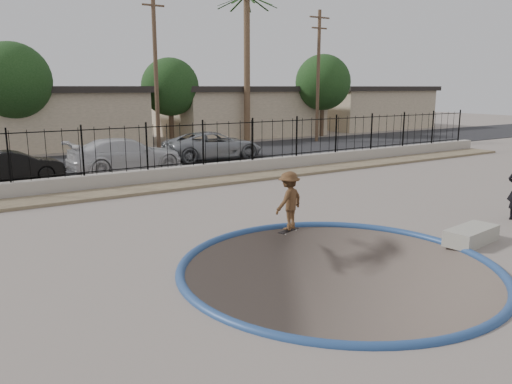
{
  "coord_description": "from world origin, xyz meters",
  "views": [
    {
      "loc": [
        -7.1,
        -8.66,
        3.86
      ],
      "look_at": [
        -0.19,
        2.0,
        1.18
      ],
      "focal_mm": 35.0,
      "sensor_mm": 36.0,
      "label": 1
    }
  ],
  "objects_px": {
    "skateboard": "(289,231)",
    "concrete_ledge": "(471,235)",
    "car_d": "(214,145)",
    "car_c": "(126,155)",
    "skater": "(289,204)",
    "car_b": "(15,166)"
  },
  "relations": [
    {
      "from": "skater",
      "to": "concrete_ledge",
      "type": "bearing_deg",
      "value": 116.95
    },
    {
      "from": "skateboard",
      "to": "car_c",
      "type": "xyz_separation_m",
      "value": [
        -0.42,
        11.97,
        0.75
      ]
    },
    {
      "from": "car_b",
      "to": "car_c",
      "type": "height_order",
      "value": "car_c"
    },
    {
      "from": "skateboard",
      "to": "car_d",
      "type": "bearing_deg",
      "value": 51.8
    },
    {
      "from": "skateboard",
      "to": "concrete_ledge",
      "type": "relative_size",
      "value": 0.47
    },
    {
      "from": "skateboard",
      "to": "concrete_ledge",
      "type": "xyz_separation_m",
      "value": [
        3.31,
        -3.25,
        0.15
      ]
    },
    {
      "from": "concrete_ledge",
      "to": "car_d",
      "type": "bearing_deg",
      "value": 84.72
    },
    {
      "from": "skateboard",
      "to": "car_b",
      "type": "distance_m",
      "value": 13.12
    },
    {
      "from": "concrete_ledge",
      "to": "car_b",
      "type": "distance_m",
      "value": 17.48
    },
    {
      "from": "skater",
      "to": "car_c",
      "type": "xyz_separation_m",
      "value": [
        -0.42,
        11.97,
        0.01
      ]
    },
    {
      "from": "skater",
      "to": "concrete_ledge",
      "type": "relative_size",
      "value": 0.98
    },
    {
      "from": "skateboard",
      "to": "skater",
      "type": "bearing_deg",
      "value": -108.17
    },
    {
      "from": "car_d",
      "to": "car_c",
      "type": "bearing_deg",
      "value": 107.68
    },
    {
      "from": "car_d",
      "to": "skateboard",
      "type": "bearing_deg",
      "value": 163.93
    },
    {
      "from": "concrete_ledge",
      "to": "car_d",
      "type": "xyz_separation_m",
      "value": [
        1.52,
        16.5,
        0.57
      ]
    },
    {
      "from": "skater",
      "to": "skateboard",
      "type": "height_order",
      "value": "skater"
    },
    {
      "from": "concrete_ledge",
      "to": "car_b",
      "type": "bearing_deg",
      "value": 118.75
    },
    {
      "from": "car_b",
      "to": "car_d",
      "type": "distance_m",
      "value": 10.0
    },
    {
      "from": "skateboard",
      "to": "concrete_ledge",
      "type": "height_order",
      "value": "concrete_ledge"
    },
    {
      "from": "skateboard",
      "to": "concrete_ledge",
      "type": "distance_m",
      "value": 4.64
    },
    {
      "from": "skateboard",
      "to": "concrete_ledge",
      "type": "bearing_deg",
      "value": -62.67
    },
    {
      "from": "skateboard",
      "to": "car_b",
      "type": "xyz_separation_m",
      "value": [
        -5.1,
        12.07,
        0.61
      ]
    }
  ]
}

